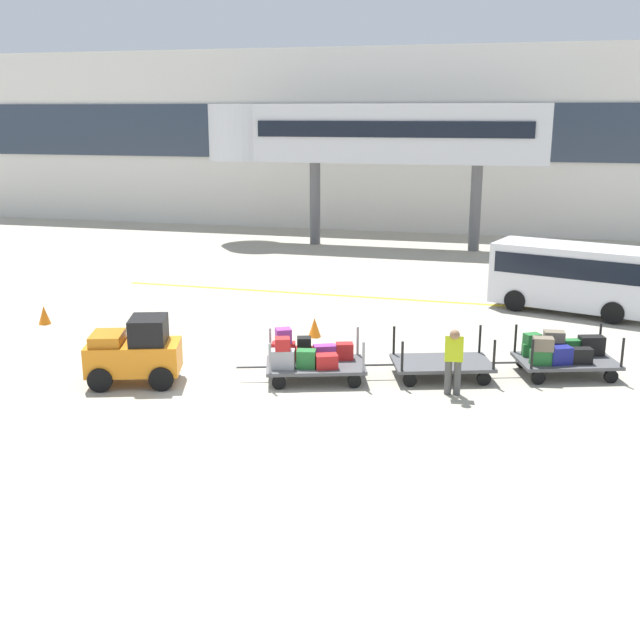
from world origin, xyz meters
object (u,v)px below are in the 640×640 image
Objects in this scene: baggage_cart_tail at (563,353)px; safety_cone_near at (315,327)px; baggage_cart_lead at (308,358)px; safety_cone_far at (44,315)px; baggage_handler at (454,358)px; shuttle_van at (573,273)px; baggage_tug at (135,352)px; baggage_cart_middle at (441,364)px.

baggage_cart_tail reaches higher than safety_cone_near.
baggage_cart_lead is 5.60× the size of safety_cone_far.
shuttle_van is at bearing 71.51° from baggage_handler.
baggage_cart_lead is 1.00× the size of baggage_cart_tail.
baggage_tug reaches higher than baggage_cart_lead.
shuttle_van is (6.29, 8.42, 0.69)m from baggage_cart_lead.
baggage_handler reaches higher than safety_cone_near.
baggage_tug is 13.97m from shuttle_van.
baggage_cart_lead is 3.18m from baggage_cart_middle.
baggage_handler is 5.66m from safety_cone_near.
safety_cone_far is at bearing -175.06° from safety_cone_near.
shuttle_van is (0.48, 6.56, 0.70)m from baggage_cart_tail.
baggage_cart_tail is at bearing -14.29° from safety_cone_near.
baggage_cart_lead is (3.79, 1.26, -0.21)m from baggage_tug.
baggage_handler is at bearing -3.86° from baggage_cart_lead.
shuttle_van reaches higher than baggage_handler.
baggage_tug is 4.25× the size of safety_cone_far.
shuttle_van reaches higher than safety_cone_near.
baggage_tug is at bearing -162.15° from baggage_cart_middle.
baggage_handler is at bearing 8.15° from baggage_tug.
safety_cone_near is at bearing 102.53° from baggage_cart_lead.
baggage_cart_middle is 1.33m from baggage_handler.
baggage_cart_middle is (6.81, 2.19, -0.41)m from baggage_tug.
baggage_handler is at bearing -139.07° from baggage_cart_tail.
baggage_tug is 0.76× the size of baggage_cart_tail.
shuttle_van is 9.36× the size of safety_cone_far.
baggage_cart_lead is 3.42m from baggage_handler.
baggage_tug is at bearing -136.15° from shuttle_van.
baggage_tug is 6.59m from safety_cone_far.
baggage_tug reaches higher than baggage_cart_middle.
baggage_cart_middle is at bearing 17.85° from baggage_tug.
baggage_cart_middle is 5.60× the size of safety_cone_far.
baggage_cart_lead is 0.60× the size of shuttle_van.
baggage_cart_tail is at bearing -94.20° from shuttle_van.
baggage_cart_lead reaches higher than baggage_cart_middle.
baggage_cart_middle is at bearing -161.59° from baggage_cart_tail.
baggage_tug reaches higher than safety_cone_near.
shuttle_van is 16.23m from safety_cone_far.
safety_cone_near is at bearing 137.97° from baggage_handler.
baggage_cart_middle is 5.60× the size of safety_cone_near.
baggage_cart_lead is at bearing -126.76° from shuttle_van.
baggage_tug is 0.45× the size of shuttle_van.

